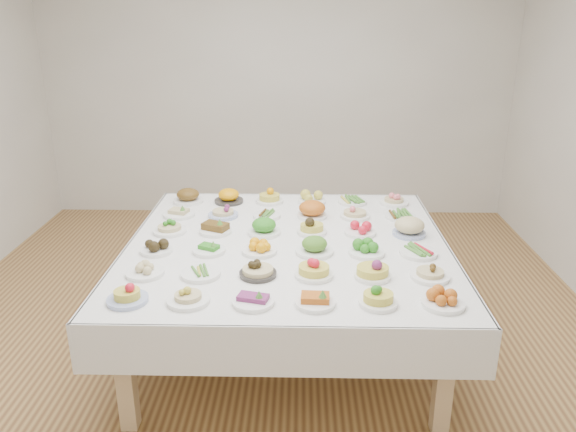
{
  "coord_description": "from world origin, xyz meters",
  "views": [
    {
      "loc": [
        0.25,
        -3.56,
        2.15
      ],
      "look_at": [
        0.17,
        -0.07,
        0.88
      ],
      "focal_mm": 35.0,
      "sensor_mm": 36.0,
      "label": 1
    }
  ],
  "objects_px": {
    "display_table": "(287,253)",
    "dish_18": "(169,225)",
    "dish_0": "(127,294)",
    "dish_35": "(394,197)"
  },
  "relations": [
    {
      "from": "display_table",
      "to": "dish_18",
      "type": "xyz_separation_m",
      "value": [
        -0.8,
        0.16,
        0.12
      ]
    },
    {
      "from": "display_table",
      "to": "dish_0",
      "type": "distance_m",
      "value": 1.14
    },
    {
      "from": "display_table",
      "to": "dish_18",
      "type": "bearing_deg",
      "value": 168.36
    },
    {
      "from": "dish_35",
      "to": "dish_18",
      "type": "bearing_deg",
      "value": -158.53
    },
    {
      "from": "display_table",
      "to": "dish_18",
      "type": "relative_size",
      "value": 9.27
    },
    {
      "from": "dish_18",
      "to": "dish_35",
      "type": "relative_size",
      "value": 1.01
    },
    {
      "from": "dish_0",
      "to": "display_table",
      "type": "bearing_deg",
      "value": 44.98
    },
    {
      "from": "display_table",
      "to": "dish_0",
      "type": "height_order",
      "value": "dish_0"
    },
    {
      "from": "dish_18",
      "to": "dish_35",
      "type": "xyz_separation_m",
      "value": [
        1.61,
        0.63,
        0.0
      ]
    },
    {
      "from": "dish_35",
      "to": "dish_0",
      "type": "bearing_deg",
      "value": -135.18
    }
  ]
}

